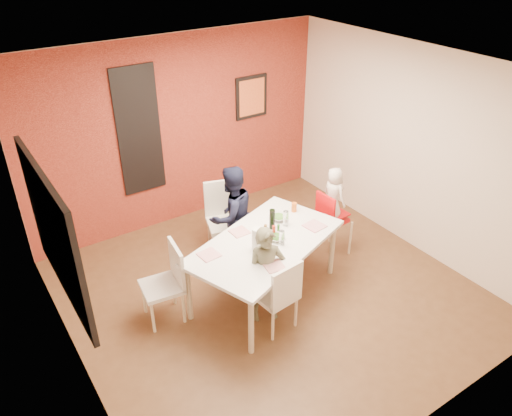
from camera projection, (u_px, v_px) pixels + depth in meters
ground at (270, 292)px, 6.12m from camera, size 4.50×4.50×0.00m
ceiling at (274, 72)px, 4.75m from camera, size 4.50×4.50×0.02m
wall_back at (179, 132)px, 7.04m from camera, size 4.50×0.02×2.70m
wall_front at (441, 314)px, 3.82m from camera, size 4.50×0.02×2.70m
wall_left at (61, 266)px, 4.35m from camera, size 0.02×4.50×2.70m
wall_right at (411, 149)px, 6.51m from camera, size 0.02×4.50×2.70m
brick_accent_wall at (180, 132)px, 7.03m from camera, size 4.50×0.02×2.70m
picture_window_frame at (54, 235)px, 4.41m from camera, size 0.05×1.70×1.30m
picture_window_pane at (56, 234)px, 4.41m from camera, size 0.02×1.55×1.15m
glassblock_strip at (139, 131)px, 6.65m from camera, size 0.55×0.03×1.70m
glassblock_surround at (139, 132)px, 6.65m from camera, size 0.60×0.03×1.76m
art_print_frame at (251, 97)px, 7.44m from camera, size 0.54×0.03×0.64m
art_print_canvas at (252, 97)px, 7.43m from camera, size 0.44×0.01×0.54m
dining_table at (265, 246)px, 5.73m from camera, size 2.10×1.60×0.78m
chair_near at (280, 293)px, 5.33m from camera, size 0.46×0.46×0.90m
chair_far at (224, 215)px, 6.61m from camera, size 0.59×0.59×1.01m
chair_left at (168, 279)px, 5.51m from camera, size 0.48×0.48×0.93m
high_chair at (330, 218)px, 6.53m from camera, size 0.42×0.42×0.94m
child_near at (266, 275)px, 5.45m from camera, size 0.50×0.41×1.17m
child_far at (232, 216)px, 6.36m from camera, size 0.72×0.60×1.36m
toddler at (334, 194)px, 6.37m from camera, size 0.24×0.36×0.72m
plate_near_left at (274, 266)px, 5.28m from camera, size 0.23×0.23×0.01m
plate_far_mid at (240, 232)px, 5.85m from camera, size 0.21×0.21×0.01m
plate_near_right at (315, 226)px, 5.97m from camera, size 0.25×0.25×0.01m
plate_far_left at (209, 255)px, 5.46m from camera, size 0.23×0.23×0.01m
salad_bowl_a at (276, 237)px, 5.72m from camera, size 0.24×0.24×0.05m
salad_bowl_b at (278, 217)px, 6.10m from camera, size 0.25×0.25×0.05m
wine_bottle at (272, 219)px, 5.87m from camera, size 0.07×0.07×0.25m
wine_glass_a at (282, 238)px, 5.59m from camera, size 0.06×0.06×0.18m
wine_glass_b at (286, 218)px, 5.94m from camera, size 0.07×0.07×0.19m
paper_towel_roll at (257, 239)px, 5.50m from camera, size 0.12×0.12×0.26m
condiment_red at (274, 231)px, 5.74m from camera, size 0.04×0.04×0.15m
condiment_green at (278, 229)px, 5.80m from camera, size 0.03×0.03×0.12m
condiment_brown at (265, 230)px, 5.77m from camera, size 0.04×0.04×0.14m
sippy_cup at (294, 207)px, 6.24m from camera, size 0.07×0.07×0.12m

